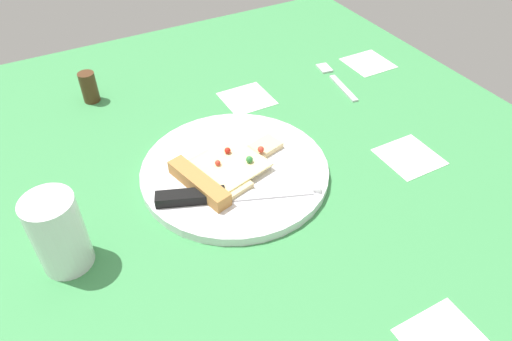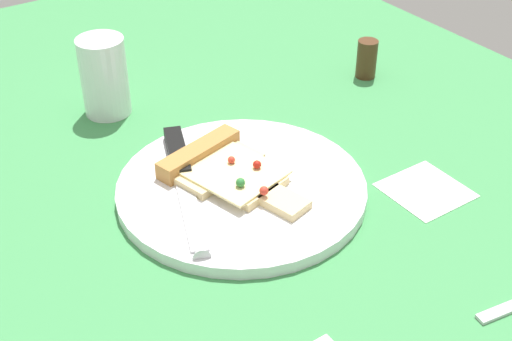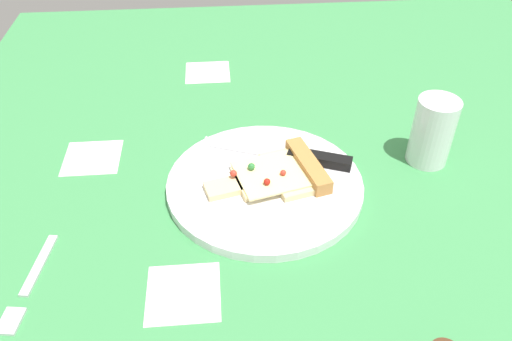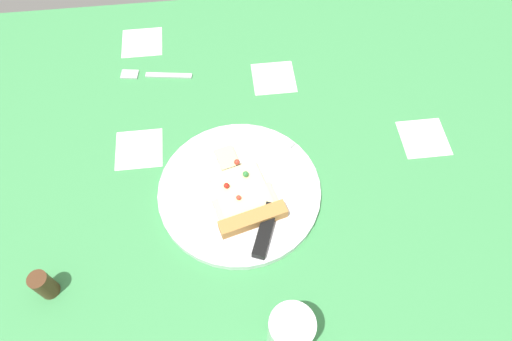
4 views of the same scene
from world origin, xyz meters
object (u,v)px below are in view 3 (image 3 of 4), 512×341
Objects in this scene: pizza_slice at (281,173)px; drinking_glass at (433,131)px; plate at (265,185)px; fork at (28,286)px; knife at (291,155)px.

pizza_slice is 1.70× the size of drinking_glass.
fork is at bearing -152.63° from plate.
pizza_slice is 0.81× the size of knife.
drinking_glass is at bearing 10.45° from plate.
fork is at bearing 142.28° from knife.
knife is (4.68, 5.29, 1.35)cm from plate.
pizza_slice is 5.12cm from knife.
drinking_glass is at bearing -69.53° from knife.
knife is at bearing -140.51° from fork.
drinking_glass is (24.24, 4.28, 3.26)cm from pizza_slice.
plate is 34.87cm from fork.
pizza_slice is at bearing 176.25° from knife.
drinking_glass reaches higher than fork.
pizza_slice is at bearing 14.69° from plate.
pizza_slice reaches higher than fork.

